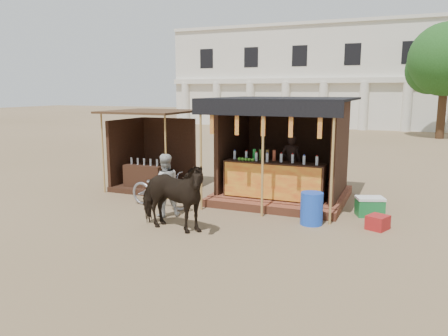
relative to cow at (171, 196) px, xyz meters
name	(u,v)px	position (x,y,z in m)	size (l,w,h in m)	color
ground	(195,230)	(0.45, 0.22, -0.76)	(120.00, 120.00, 0.00)	#846B4C
main_stall	(283,163)	(1.46, 3.58, 0.26)	(3.60, 3.61, 2.78)	brown
secondary_stall	(149,160)	(-2.72, 3.46, 0.09)	(2.40, 2.40, 2.38)	#351F13
cow	(171,196)	(0.00, 0.00, 0.00)	(0.82, 1.80, 1.52)	black
motorbike	(160,190)	(-1.21, 1.55, -0.29)	(0.63, 1.80, 0.94)	gray
bystander	(165,185)	(-0.70, 0.93, -0.01)	(0.73, 0.57, 1.51)	#BBBAB4
blue_barrel	(312,208)	(2.67, 1.62, -0.39)	(0.50, 0.50, 0.73)	blue
red_crate	(378,222)	(4.07, 1.81, -0.61)	(0.39, 0.43, 0.31)	maroon
cooler	(370,206)	(3.82, 2.82, -0.53)	(0.76, 0.64, 0.46)	#197133
background_building	(332,78)	(-1.55, 30.17, 3.22)	(26.00, 7.45, 8.18)	silver
tree	(442,62)	(6.26, 22.37, 3.87)	(4.50, 4.40, 7.00)	#382314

